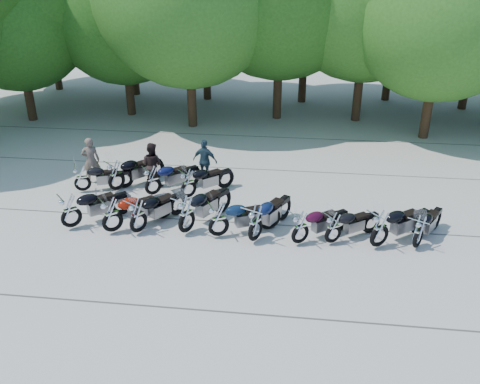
# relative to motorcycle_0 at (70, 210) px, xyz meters

# --- Properties ---
(ground) EXTENTS (90.00, 90.00, 0.00)m
(ground) POSITION_rel_motorcycle_0_xyz_m (5.19, -0.49, -0.66)
(ground) COLOR #A39D93
(ground) RESTS_ON ground
(tree_1) EXTENTS (6.97, 6.97, 8.55)m
(tree_1) POSITION_rel_motorcycle_0_xyz_m (-6.85, 10.75, 4.40)
(tree_1) COLOR #3A2614
(tree_1) RESTS_ON ground
(tree_2) EXTENTS (7.31, 7.31, 8.97)m
(tree_2) POSITION_rel_motorcycle_0_xyz_m (-2.07, 12.35, 4.65)
(tree_2) COLOR #3A2614
(tree_2) RESTS_ON ground
(tree_6) EXTENTS (8.00, 8.00, 9.82)m
(tree_6) POSITION_rel_motorcycle_0_xyz_m (12.74, 10.33, 5.15)
(tree_6) COLOR #3A2614
(tree_6) RESTS_ON ground
(tree_11) EXTENTS (7.56, 7.56, 9.28)m
(tree_11) POSITION_rel_motorcycle_0_xyz_m (1.43, 15.94, 4.84)
(tree_11) COLOR #3A2614
(tree_11) RESTS_ON ground
(motorcycle_0) EXTENTS (2.19, 2.10, 1.32)m
(motorcycle_0) POSITION_rel_motorcycle_0_xyz_m (0.00, 0.00, 0.00)
(motorcycle_0) COLOR black
(motorcycle_0) RESTS_ON ground
(motorcycle_1) EXTENTS (2.24, 2.12, 1.34)m
(motorcycle_1) POSITION_rel_motorcycle_0_xyz_m (1.38, -0.11, 0.01)
(motorcycle_1) COLOR maroon
(motorcycle_1) RESTS_ON ground
(motorcycle_2) EXTENTS (1.83, 2.30, 1.29)m
(motorcycle_2) POSITION_rel_motorcycle_0_xyz_m (2.17, -0.03, -0.01)
(motorcycle_2) COLOR black
(motorcycle_2) RESTS_ON ground
(motorcycle_3) EXTENTS (1.87, 2.54, 1.40)m
(motorcycle_3) POSITION_rel_motorcycle_0_xyz_m (3.65, 0.13, 0.04)
(motorcycle_3) COLOR black
(motorcycle_3) RESTS_ON ground
(motorcycle_4) EXTENTS (2.36, 1.63, 1.29)m
(motorcycle_4) POSITION_rel_motorcycle_0_xyz_m (4.66, 0.01, -0.01)
(motorcycle_4) COLOR #0C1D37
(motorcycle_4) RESTS_ON ground
(motorcycle_5) EXTENTS (1.73, 2.46, 1.35)m
(motorcycle_5) POSITION_rel_motorcycle_0_xyz_m (5.78, -0.10, 0.02)
(motorcycle_5) COLOR #0D193B
(motorcycle_5) RESTS_ON ground
(motorcycle_6) EXTENTS (2.09, 1.84, 1.21)m
(motorcycle_6) POSITION_rel_motorcycle_0_xyz_m (7.12, -0.11, -0.05)
(motorcycle_6) COLOR #33061D
(motorcycle_6) RESTS_ON ground
(motorcycle_7) EXTENTS (2.01, 1.68, 1.15)m
(motorcycle_7) POSITION_rel_motorcycle_0_xyz_m (8.09, 0.04, -0.08)
(motorcycle_7) COLOR black
(motorcycle_7) RESTS_ON ground
(motorcycle_8) EXTENTS (2.35, 2.05, 1.36)m
(motorcycle_8) POSITION_rel_motorcycle_0_xyz_m (9.41, -0.03, 0.02)
(motorcycle_8) COLOR black
(motorcycle_8) RESTS_ON ground
(motorcycle_9) EXTENTS (1.63, 2.12, 1.18)m
(motorcycle_9) POSITION_rel_motorcycle_0_xyz_m (10.54, 0.08, -0.07)
(motorcycle_9) COLOR black
(motorcycle_9) RESTS_ON ground
(motorcycle_10) EXTENTS (2.13, 1.36, 1.16)m
(motorcycle_10) POSITION_rel_motorcycle_0_xyz_m (-0.73, 2.62, -0.08)
(motorcycle_10) COLOR black
(motorcycle_10) RESTS_ON ground
(motorcycle_11) EXTENTS (2.06, 2.25, 1.33)m
(motorcycle_11) POSITION_rel_motorcycle_0_xyz_m (0.46, 2.85, 0.00)
(motorcycle_11) COLOR black
(motorcycle_11) RESTS_ON ground
(motorcycle_12) EXTENTS (2.11, 2.03, 1.27)m
(motorcycle_12) POSITION_rel_motorcycle_0_xyz_m (1.88, 2.63, -0.02)
(motorcycle_12) COLOR #0D123A
(motorcycle_12) RESTS_ON ground
(motorcycle_13) EXTENTS (2.05, 1.97, 1.23)m
(motorcycle_13) POSITION_rel_motorcycle_0_xyz_m (3.18, 2.56, -0.04)
(motorcycle_13) COLOR black
(motorcycle_13) RESTS_ON ground
(rider_0) EXTENTS (0.76, 0.62, 1.78)m
(rider_0) POSITION_rel_motorcycle_0_xyz_m (-0.71, 3.52, 0.23)
(rider_0) COLOR brown
(rider_0) RESTS_ON ground
(rider_1) EXTENTS (0.95, 0.82, 1.68)m
(rider_1) POSITION_rel_motorcycle_0_xyz_m (1.63, 3.49, 0.18)
(rider_1) COLOR black
(rider_1) RESTS_ON ground
(rider_2) EXTENTS (1.03, 0.61, 1.65)m
(rider_2) POSITION_rel_motorcycle_0_xyz_m (3.49, 4.14, 0.17)
(rider_2) COLOR #213A46
(rider_2) RESTS_ON ground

